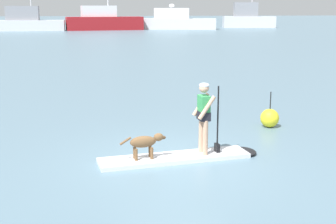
% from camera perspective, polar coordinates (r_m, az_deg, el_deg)
% --- Properties ---
extents(ground_plane, '(400.00, 400.00, 0.00)m').
position_cam_1_polar(ground_plane, '(10.64, 0.81, -5.90)').
color(ground_plane, slate).
extents(paddleboard, '(3.80, 1.24, 0.10)m').
position_cam_1_polar(paddleboard, '(10.70, 1.99, -5.53)').
color(paddleboard, silver).
rests_on(paddleboard, ground_plane).
extents(person_paddler, '(0.64, 0.52, 1.65)m').
position_cam_1_polar(person_paddler, '(10.59, 4.48, -0.13)').
color(person_paddler, tan).
rests_on(person_paddler, paddleboard).
extents(dog, '(1.05, 0.30, 0.56)m').
position_cam_1_polar(dog, '(10.33, -2.81, -3.73)').
color(dog, brown).
rests_on(dog, paddleboard).
extents(moored_boat_starboard, '(10.78, 3.17, 8.73)m').
position_cam_1_polar(moored_boat_starboard, '(75.13, -16.95, 10.57)').
color(moored_boat_starboard, silver).
rests_on(moored_boat_starboard, ground_plane).
extents(moored_boat_port, '(12.22, 4.89, 12.52)m').
position_cam_1_polar(moored_boat_port, '(75.16, -7.93, 11.05)').
color(moored_boat_port, maroon).
rests_on(moored_boat_port, ground_plane).
extents(moored_boat_outer, '(12.89, 5.87, 4.06)m').
position_cam_1_polar(moored_boat_outer, '(77.08, 1.00, 11.08)').
color(moored_boat_outer, silver).
rests_on(moored_boat_outer, ground_plane).
extents(moored_boat_far_starboard, '(9.40, 4.04, 12.75)m').
position_cam_1_polar(moored_boat_far_starboard, '(84.94, 9.79, 11.29)').
color(moored_boat_far_starboard, silver).
rests_on(moored_boat_far_starboard, ground_plane).
extents(marker_buoy, '(0.54, 0.54, 1.04)m').
position_cam_1_polar(marker_buoy, '(13.78, 12.37, -0.72)').
color(marker_buoy, yellow).
rests_on(marker_buoy, ground_plane).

